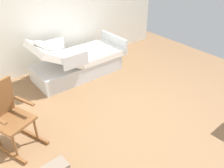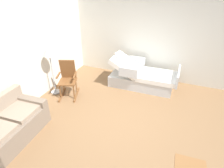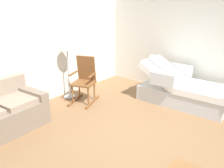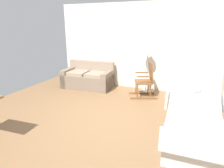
# 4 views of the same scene
# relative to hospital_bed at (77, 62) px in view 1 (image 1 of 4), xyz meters

# --- Properties ---
(ground_plane) EXTENTS (6.67, 6.67, 0.00)m
(ground_plane) POSITION_rel_hospital_bed_xyz_m (-1.82, -0.11, -0.31)
(ground_plane) COLOR olive
(side_wall) EXTENTS (0.10, 5.53, 2.70)m
(side_wall) POSITION_rel_hospital_bed_xyz_m (0.76, -0.11, 1.04)
(side_wall) COLOR silver
(side_wall) RESTS_ON ground
(hospital_bed) EXTENTS (1.06, 2.08, 1.06)m
(hospital_bed) POSITION_rel_hospital_bed_xyz_m (0.00, 0.00, 0.00)
(hospital_bed) COLOR silver
(hospital_bed) RESTS_ON ground
(rocking_chair) EXTENTS (0.88, 0.72, 1.05)m
(rocking_chair) POSITION_rel_hospital_bed_xyz_m (-1.29, 1.85, 0.20)
(rocking_chair) COLOR brown
(rocking_chair) RESTS_ON ground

